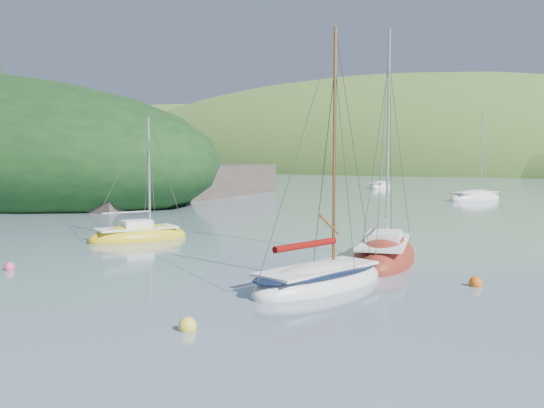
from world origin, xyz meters
The scene contains 7 objects.
ground centered at (0.00, 0.00, 0.00)m, with size 700.00×700.00×0.00m, color slate.
daysailer_white centered at (5.76, 4.47, 0.22)m, with size 3.57×6.78×9.90m.
sloop_red centered at (5.61, 10.70, 0.21)m, with size 4.77×8.02×11.23m.
sailboat_yellow centered at (-8.47, 9.47, 0.18)m, with size 4.33×6.05×7.47m.
distant_sloop_a centered at (-0.81, 49.94, 0.18)m, with size 5.25×7.52×10.16m.
distant_sloop_c centered at (-18.33, 66.07, 0.17)m, with size 3.48×7.15×9.77m.
mooring_buoys centered at (4.37, 1.86, 0.12)m, with size 17.27×10.35×0.50m.
Camera 1 is at (16.08, -14.34, 4.71)m, focal length 40.00 mm.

